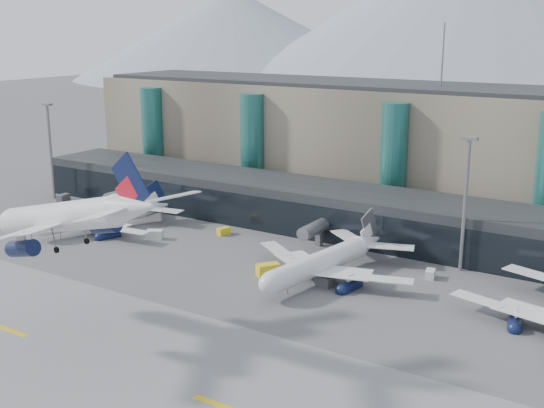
% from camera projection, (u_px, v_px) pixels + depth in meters
% --- Properties ---
extents(ground, '(900.00, 900.00, 0.00)m').
position_uv_depth(ground, '(174.00, 325.00, 105.73)').
color(ground, '#515154').
rests_on(ground, ground).
extents(runway_strip, '(400.00, 40.00, 0.04)m').
position_uv_depth(runway_strip, '(103.00, 364.00, 93.45)').
color(runway_strip, slate).
rests_on(runway_strip, ground).
extents(runway_markings, '(128.00, 1.00, 0.02)m').
position_uv_depth(runway_markings, '(103.00, 364.00, 93.44)').
color(runway_markings, gold).
rests_on(runway_markings, ground).
extents(concourse, '(170.00, 27.00, 10.00)m').
position_uv_depth(concourse, '(342.00, 212.00, 151.71)').
color(concourse, black).
rests_on(concourse, ground).
extents(terminal_main, '(130.00, 30.00, 31.00)m').
position_uv_depth(terminal_main, '(314.00, 137.00, 188.39)').
color(terminal_main, gray).
rests_on(terminal_main, ground).
extents(teal_towers, '(116.40, 19.40, 46.00)m').
position_uv_depth(teal_towers, '(319.00, 154.00, 170.49)').
color(teal_towers, '#256A63').
rests_on(teal_towers, ground).
extents(lightmast_left, '(3.00, 1.20, 25.60)m').
position_uv_depth(lightmast_left, '(50.00, 145.00, 180.28)').
color(lightmast_left, slate).
rests_on(lightmast_left, ground).
extents(lightmast_mid, '(3.00, 1.20, 25.60)m').
position_uv_depth(lightmast_mid, '(465.00, 197.00, 125.85)').
color(lightmast_mid, slate).
rests_on(lightmast_mid, ground).
extents(hero_jet, '(38.14, 38.45, 12.44)m').
position_uv_depth(hero_jet, '(75.00, 210.00, 97.52)').
color(hero_jet, silver).
rests_on(hero_jet, ground).
extents(jet_parked_left, '(32.32, 34.41, 11.07)m').
position_uv_depth(jet_parked_left, '(109.00, 211.00, 155.05)').
color(jet_parked_left, silver).
rests_on(jet_parked_left, ground).
extents(jet_parked_mid, '(35.98, 36.28, 11.74)m').
position_uv_depth(jet_parked_mid, '(331.00, 253.00, 125.67)').
color(jet_parked_mid, silver).
rests_on(jet_parked_mid, ground).
extents(veh_a, '(4.03, 3.29, 1.98)m').
position_uv_depth(veh_a, '(155.00, 234.00, 148.46)').
color(veh_a, silver).
rests_on(veh_a, ground).
extents(veh_b, '(2.50, 3.14, 1.58)m').
position_uv_depth(veh_b, '(223.00, 231.00, 151.58)').
color(veh_b, gold).
rests_on(veh_b, ground).
extents(veh_c, '(3.78, 2.66, 1.90)m').
position_uv_depth(veh_c, '(324.00, 281.00, 121.45)').
color(veh_c, '#48494D').
rests_on(veh_c, ground).
extents(veh_f, '(2.45, 3.79, 1.96)m').
position_uv_depth(veh_f, '(63.00, 198.00, 180.15)').
color(veh_f, '#48494D').
rests_on(veh_f, ground).
extents(veh_g, '(2.14, 3.01, 1.60)m').
position_uv_depth(veh_g, '(430.00, 274.00, 125.17)').
color(veh_g, silver).
rests_on(veh_g, ground).
extents(veh_h, '(4.20, 4.62, 2.28)m').
position_uv_depth(veh_h, '(268.00, 270.00, 126.39)').
color(veh_h, gold).
rests_on(veh_h, ground).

